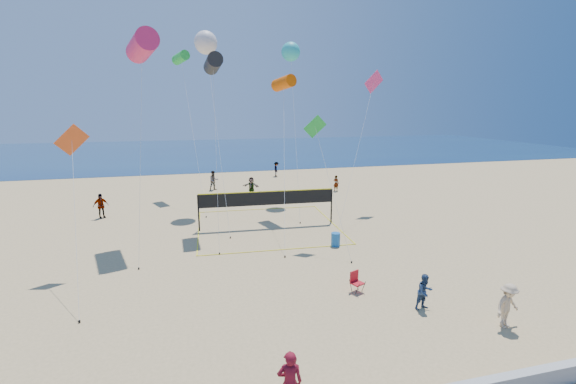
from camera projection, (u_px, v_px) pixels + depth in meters
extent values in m
plane|color=tan|center=(317.00, 355.00, 12.61)|extent=(120.00, 120.00, 0.00)
cube|color=navy|center=(211.00, 151.00, 71.28)|extent=(140.00, 50.00, 0.03)
imported|color=maroon|center=(290.00, 383.00, 10.00)|extent=(0.73, 0.53, 1.84)
imported|color=navy|center=(425.00, 292.00, 15.32)|extent=(0.78, 0.65, 1.48)
imported|color=tan|center=(508.00, 306.00, 14.04)|extent=(1.21, 0.86, 1.69)
imported|color=gray|center=(101.00, 206.00, 27.98)|extent=(1.15, 0.88, 1.81)
imported|color=gray|center=(251.00, 187.00, 34.99)|extent=(1.63, 1.27, 1.73)
imported|color=gray|center=(336.00, 183.00, 36.98)|extent=(0.64, 0.67, 1.55)
imported|color=gray|center=(214.00, 180.00, 37.45)|extent=(1.07, 0.93, 1.89)
imported|color=gray|center=(276.00, 169.00, 44.91)|extent=(0.77, 1.17, 1.69)
cube|color=red|center=(357.00, 283.00, 16.81)|extent=(0.63, 0.61, 0.05)
cube|color=red|center=(354.00, 276.00, 16.90)|extent=(0.47, 0.24, 0.50)
cylinder|color=black|center=(357.00, 290.00, 16.59)|extent=(0.12, 0.24, 0.64)
cylinder|color=black|center=(351.00, 287.00, 16.87)|extent=(0.12, 0.24, 0.64)
cylinder|color=black|center=(363.00, 287.00, 16.82)|extent=(0.12, 0.24, 0.64)
cylinder|color=black|center=(357.00, 284.00, 17.10)|extent=(0.12, 0.24, 0.64)
cylinder|color=#1A5FA9|center=(336.00, 239.00, 22.42)|extent=(0.56, 0.56, 0.78)
cylinder|color=black|center=(199.00, 213.00, 25.00)|extent=(0.10, 0.10, 2.41)
cylinder|color=black|center=(331.00, 206.00, 26.77)|extent=(0.10, 0.10, 2.41)
cube|color=black|center=(267.00, 198.00, 25.73)|extent=(9.02, 0.44, 0.90)
cube|color=yellow|center=(267.00, 191.00, 25.62)|extent=(9.02, 0.45, 0.06)
cube|color=yellow|center=(279.00, 250.00, 21.83)|extent=(9.23, 0.48, 0.02)
cube|color=yellow|center=(259.00, 209.00, 30.47)|extent=(9.23, 0.48, 0.02)
cylinder|color=#D0235C|center=(142.00, 46.00, 21.79)|extent=(2.18, 3.35, 1.69)
cylinder|color=silver|center=(141.00, 150.00, 20.50)|extent=(0.50, 5.19, 11.29)
cylinder|color=black|center=(139.00, 269.00, 19.21)|extent=(0.08, 0.08, 0.10)
cylinder|color=black|center=(213.00, 63.00, 24.17)|extent=(1.13, 2.36, 1.26)
cylinder|color=silver|center=(216.00, 152.00, 22.67)|extent=(0.44, 5.48, 10.57)
cylinder|color=black|center=(219.00, 254.00, 21.17)|extent=(0.08, 0.08, 0.10)
cylinder|color=#D85001|center=(284.00, 83.00, 27.73)|extent=(1.56, 2.31, 1.17)
cylinder|color=silver|center=(284.00, 157.00, 24.24)|extent=(2.16, 9.04, 9.59)
cylinder|color=black|center=(285.00, 257.00, 20.74)|extent=(0.08, 0.08, 0.10)
cube|color=#F7561D|center=(72.00, 140.00, 18.26)|extent=(1.52, 0.37, 1.53)
cylinder|color=silver|center=(75.00, 220.00, 16.36)|extent=(1.06, 5.75, 6.37)
cylinder|color=black|center=(79.00, 322.00, 14.46)|extent=(0.08, 0.08, 0.10)
cube|color=green|center=(315.00, 127.00, 21.99)|extent=(1.36, 0.24, 1.34)
cylinder|color=silver|center=(332.00, 191.00, 21.00)|extent=(0.86, 3.87, 6.80)
cylinder|color=black|center=(352.00, 262.00, 20.01)|extent=(0.08, 0.08, 0.10)
cube|color=#F33B7E|center=(374.00, 82.00, 29.46)|extent=(1.77, 0.41, 1.78)
cylinder|color=silver|center=(357.00, 151.00, 26.85)|extent=(5.24, 6.44, 9.79)
cylinder|color=black|center=(337.00, 235.00, 24.24)|extent=(0.08, 0.08, 0.10)
sphere|color=silver|center=(206.00, 43.00, 28.88)|extent=(1.98, 1.98, 1.71)
cylinder|color=silver|center=(217.00, 131.00, 26.33)|extent=(0.58, 8.42, 12.63)
cylinder|color=black|center=(230.00, 237.00, 23.79)|extent=(0.08, 0.08, 0.10)
sphere|color=#28B5B9|center=(291.00, 52.00, 32.04)|extent=(1.76, 1.76, 1.57)
cylinder|color=silver|center=(295.00, 130.00, 29.43)|extent=(1.40, 8.01, 12.40)
cylinder|color=black|center=(300.00, 223.00, 26.82)|extent=(0.08, 0.08, 0.10)
cylinder|color=green|center=(181.00, 58.00, 33.71)|extent=(1.64, 2.24, 1.13)
cylinder|color=silver|center=(192.00, 130.00, 30.98)|extent=(1.28, 8.87, 12.13)
cylinder|color=black|center=(206.00, 217.00, 28.25)|extent=(0.08, 0.08, 0.10)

